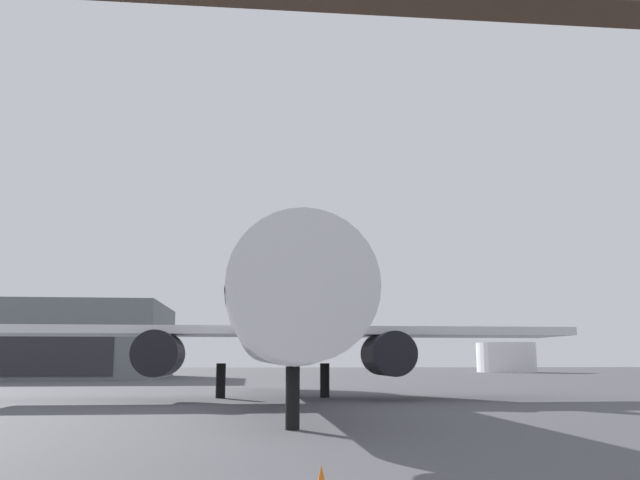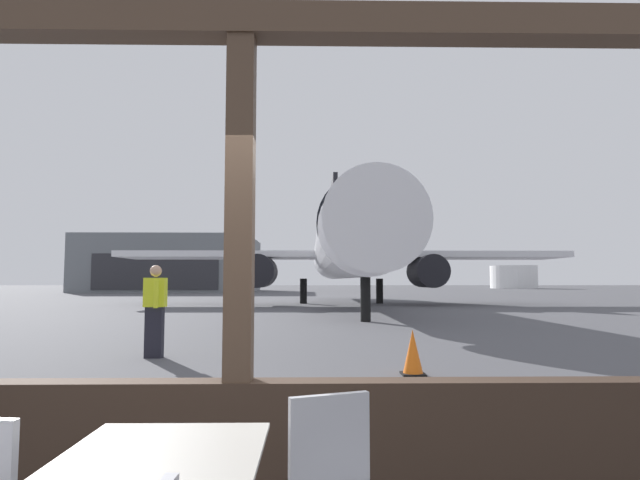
{
  "view_description": "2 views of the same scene",
  "coord_description": "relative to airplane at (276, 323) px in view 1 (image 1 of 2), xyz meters",
  "views": [
    {
      "loc": [
        1.36,
        -2.65,
        1.73
      ],
      "look_at": [
        2.73,
        10.59,
        4.12
      ],
      "focal_mm": 37.54,
      "sensor_mm": 36.0,
      "label": 1
    },
    {
      "loc": [
        0.52,
        -3.78,
        1.45
      ],
      "look_at": [
        0.86,
        15.7,
        2.97
      ],
      "focal_mm": 29.09,
      "sensor_mm": 36.0,
      "label": 2
    }
  ],
  "objects": [
    {
      "name": "ground_plane",
      "position": [
        -2.45,
        14.04,
        -3.26
      ],
      "size": [
        220.0,
        220.0,
        0.0
      ],
      "primitive_type": "plane",
      "color": "#4C4C51"
    },
    {
      "name": "airplane",
      "position": [
        0.0,
        0.0,
        0.0
      ],
      "size": [
        26.56,
        29.84,
        9.99
      ],
      "color": "silver",
      "rests_on": "ground"
    },
    {
      "name": "distant_hangar",
      "position": [
        -20.08,
        39.66,
        0.26
      ],
      "size": [
        21.05,
        17.59,
        7.04
      ],
      "color": "slate",
      "rests_on": "ground"
    },
    {
      "name": "fuel_storage_tank",
      "position": [
        34.71,
        63.37,
        -1.22
      ],
      "size": [
        8.17,
        8.17,
        4.08
      ],
      "primitive_type": "cylinder",
      "color": "white",
      "rests_on": "ground"
    }
  ]
}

